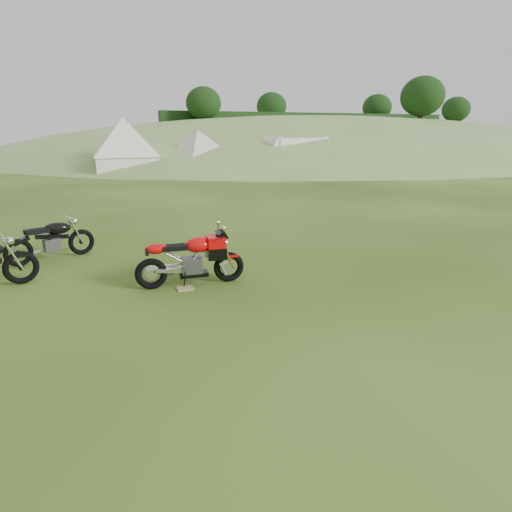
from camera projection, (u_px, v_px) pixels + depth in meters
name	position (u px, v px, depth m)	size (l,w,h in m)	color
ground	(292.00, 321.00, 5.96)	(120.00, 120.00, 0.00)	#243F0D
hillside	(315.00, 151.00, 50.22)	(80.00, 64.00, 8.00)	#72954B
hedgerow	(315.00, 151.00, 50.22)	(36.00, 1.20, 8.60)	black
sport_motorcycle	(190.00, 255.00, 7.19)	(1.76, 0.44, 1.06)	red
plywood_board	(185.00, 288.00, 7.15)	(0.27, 0.21, 0.02)	tan
vintage_moto_c	(50.00, 239.00, 8.59)	(1.70, 0.39, 0.89)	black
tent_left	(125.00, 148.00, 25.00)	(3.42, 3.42, 2.96)	white
tent_mid	(198.00, 151.00, 26.27)	(2.94, 2.94, 2.55)	beige
caravan	(296.00, 154.00, 27.52)	(4.39, 1.96, 2.05)	white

